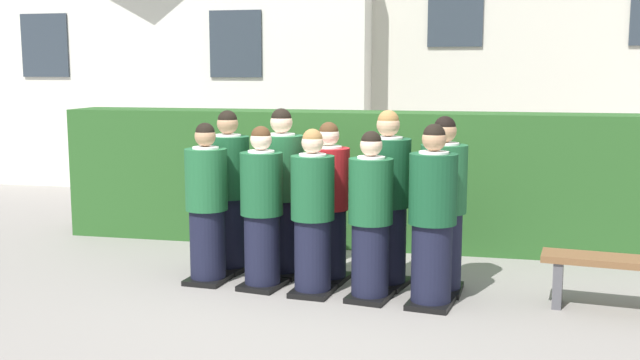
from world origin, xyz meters
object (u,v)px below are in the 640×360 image
at_px(student_rear_row_4, 443,209).
at_px(student_front_row_0, 207,207).
at_px(student_rear_row_1, 282,196).
at_px(student_rear_row_3, 387,203).
at_px(student_front_row_3, 371,221).
at_px(student_front_row_2, 313,217).
at_px(student_front_row_4, 432,221).
at_px(student_front_row_1, 262,212).
at_px(student_rear_row_0, 229,195).
at_px(wooden_bench, 625,273).
at_px(student_in_red_blazer, 329,206).

bearing_deg(student_rear_row_4, student_front_row_0, -175.69).
xyz_separation_m(student_rear_row_1, student_rear_row_3, (1.10, -0.16, 0.00)).
height_order(student_front_row_0, student_front_row_3, student_front_row_0).
distance_m(student_front_row_2, student_front_row_4, 1.12).
relative_size(student_front_row_2, student_rear_row_4, 0.93).
height_order(student_front_row_3, student_rear_row_4, student_rear_row_4).
distance_m(student_front_row_3, student_rear_row_4, 0.74).
relative_size(student_front_row_2, student_rear_row_1, 0.91).
xyz_separation_m(student_front_row_1, student_front_row_4, (1.64, -0.21, 0.03)).
height_order(student_front_row_1, student_rear_row_0, student_rear_row_0).
relative_size(student_front_row_2, student_front_row_4, 0.96).
distance_m(student_front_row_1, student_rear_row_3, 1.21).
relative_size(student_front_row_0, wooden_bench, 1.11).
relative_size(student_front_row_3, student_in_red_blazer, 0.98).
bearing_deg(student_rear_row_4, wooden_bench, -8.99).
bearing_deg(student_in_red_blazer, student_front_row_4, -28.88).
xyz_separation_m(student_rear_row_3, student_rear_row_4, (0.54, -0.09, -0.02)).
height_order(student_rear_row_0, student_in_red_blazer, student_rear_row_0).
distance_m(student_front_row_1, student_rear_row_1, 0.50).
xyz_separation_m(student_in_red_blazer, student_rear_row_4, (1.13, -0.13, 0.04)).
relative_size(student_front_row_1, student_rear_row_3, 0.91).
distance_m(student_rear_row_0, student_rear_row_3, 1.70).
bearing_deg(student_front_row_3, student_front_row_0, 172.64).
bearing_deg(student_rear_row_4, student_front_row_2, -163.97).
relative_size(student_front_row_4, wooden_bench, 1.14).
bearing_deg(student_front_row_0, student_rear_row_1, 33.03).
relative_size(student_front_row_2, student_front_row_3, 1.00).
relative_size(student_front_row_3, student_rear_row_4, 0.93).
distance_m(student_rear_row_1, student_rear_row_4, 1.66).
relative_size(student_front_row_0, student_rear_row_1, 0.93).
bearing_deg(student_front_row_1, student_rear_row_1, 82.83).
height_order(student_in_red_blazer, student_rear_row_4, student_rear_row_4).
xyz_separation_m(student_front_row_0, student_front_row_2, (1.11, -0.17, -0.01)).
distance_m(student_front_row_3, student_rear_row_0, 1.75).
relative_size(student_rear_row_4, wooden_bench, 1.17).
relative_size(student_rear_row_3, student_rear_row_4, 1.03).
relative_size(student_front_row_2, student_rear_row_3, 0.91).
xyz_separation_m(student_front_row_1, student_rear_row_0, (-0.53, 0.55, 0.06)).
bearing_deg(student_front_row_3, wooden_bench, 3.50).
height_order(student_front_row_4, student_rear_row_4, student_rear_row_4).
distance_m(student_front_row_2, student_rear_row_3, 0.77).
relative_size(student_front_row_1, student_front_row_4, 0.96).
bearing_deg(student_front_row_4, student_front_row_1, 172.61).
relative_size(student_front_row_3, wooden_bench, 1.08).
bearing_deg(student_front_row_2, student_front_row_0, 171.50).
distance_m(student_front_row_4, student_rear_row_1, 1.73).
bearing_deg(student_rear_row_0, student_front_row_3, -23.36).
relative_size(student_front_row_4, student_rear_row_0, 0.97).
xyz_separation_m(student_front_row_2, student_rear_row_1, (-0.46, 0.59, 0.08)).
xyz_separation_m(student_rear_row_0, student_rear_row_4, (2.23, -0.30, -0.01)).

